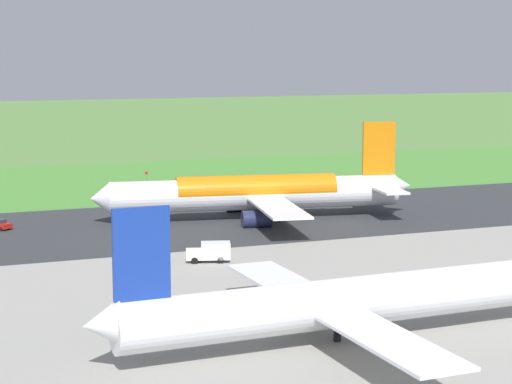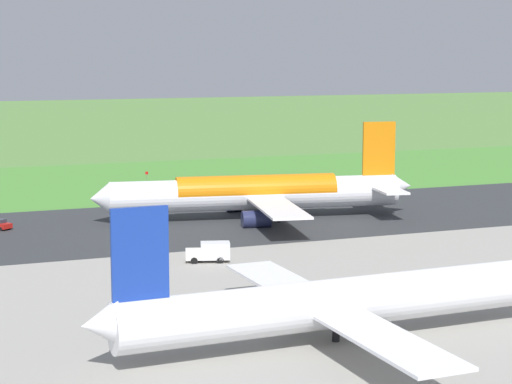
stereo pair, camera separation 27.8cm
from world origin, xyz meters
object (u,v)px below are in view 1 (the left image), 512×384
at_px(airliner_main, 258,193).
at_px(no_stopping_sign, 146,177).
at_px(airliner_parked_mid, 335,302).
at_px(service_truck_fuel, 210,252).
at_px(traffic_cone_orange, 127,185).

bearing_deg(airliner_main, no_stopping_sign, -80.39).
bearing_deg(airliner_parked_mid, service_truck_fuel, -89.52).
relative_size(no_stopping_sign, traffic_cone_orange, 5.30).
bearing_deg(no_stopping_sign, airliner_main, 99.61).
relative_size(service_truck_fuel, traffic_cone_orange, 11.27).
distance_m(airliner_main, service_truck_fuel, 32.99).
distance_m(airliner_main, no_stopping_sign, 45.23).
xyz_separation_m(service_truck_fuel, no_stopping_sign, (-10.01, -72.31, 0.31)).
relative_size(airliner_main, no_stopping_sign, 18.51).
relative_size(airliner_main, service_truck_fuel, 8.71).
bearing_deg(service_truck_fuel, airliner_main, -122.26).
bearing_deg(airliner_main, traffic_cone_orange, -75.29).
bearing_deg(no_stopping_sign, service_truck_fuel, 82.12).
height_order(airliner_main, service_truck_fuel, airliner_main).
relative_size(airliner_parked_mid, service_truck_fuel, 7.88).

